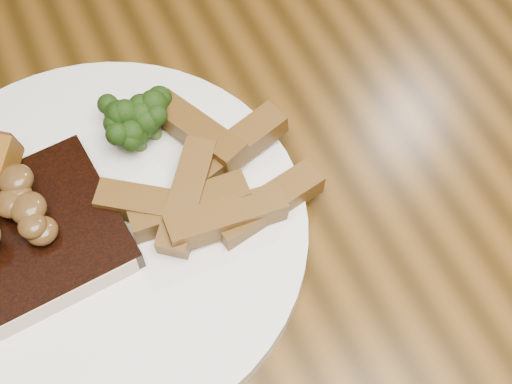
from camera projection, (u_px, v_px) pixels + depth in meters
The scene contains 7 objects.
dining_table at pixel (261, 279), 0.61m from camera, with size 1.60×0.90×0.75m.
plate at pixel (96, 233), 0.52m from camera, with size 0.31×0.31×0.01m, color white.
steak at pixel (12, 246), 0.50m from camera, with size 0.15×0.12×0.02m, color black.
steak_bone at pixel (33, 311), 0.48m from camera, with size 0.15×0.01×0.02m, color beige.
mushroom_pile at pixel (1, 222), 0.48m from camera, with size 0.07×0.07×0.03m, color brown, non-canonical shape.
potato_wedges at pixel (209, 199), 0.52m from camera, with size 0.11×0.11×0.02m, color brown, non-canonical shape.
broccoli_cluster at pixel (137, 125), 0.54m from camera, with size 0.06×0.06×0.04m, color #19340B, non-canonical shape.
Camera 1 is at (-0.11, -0.22, 1.22)m, focal length 50.00 mm.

